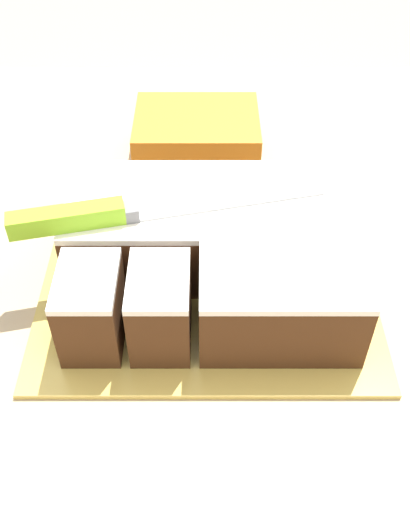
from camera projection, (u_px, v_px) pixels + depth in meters
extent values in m
cube|color=tan|center=(233.00, 482.00, 0.99)|extent=(1.40, 1.10, 0.92)
cube|color=gold|center=(205.00, 285.00, 0.68)|extent=(0.37, 0.30, 0.01)
cube|color=#472814|center=(205.00, 230.00, 0.68)|extent=(0.31, 0.14, 0.08)
cube|color=white|center=(205.00, 200.00, 0.65)|extent=(0.31, 0.14, 0.01)
cube|color=#472814|center=(278.00, 306.00, 0.60)|extent=(0.16, 0.09, 0.08)
cube|color=white|center=(282.00, 276.00, 0.57)|extent=(0.16, 0.09, 0.01)
cube|color=#472814|center=(90.00, 311.00, 0.60)|extent=(0.06, 0.08, 0.08)
cube|color=white|center=(83.00, 280.00, 0.57)|extent=(0.06, 0.08, 0.01)
cube|color=#472814|center=(159.00, 310.00, 0.60)|extent=(0.06, 0.08, 0.08)
cube|color=white|center=(156.00, 280.00, 0.57)|extent=(0.06, 0.08, 0.01)
cube|color=silver|center=(224.00, 202.00, 0.64)|extent=(0.22, 0.07, 0.00)
cube|color=slate|center=(128.00, 212.00, 0.62)|extent=(0.02, 0.02, 0.02)
cube|color=#8CCC26|center=(64.00, 219.00, 0.61)|extent=(0.12, 0.05, 0.02)
cube|color=orange|center=(194.00, 139.00, 0.84)|extent=(0.17, 0.13, 0.07)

